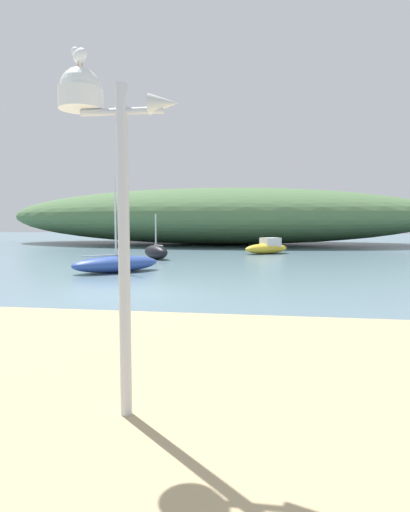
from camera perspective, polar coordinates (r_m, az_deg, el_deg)
The scene contains 7 objects.
ground_plane at distance 13.74m, azimuth -10.13°, elevation -4.73°, with size 120.00×120.00×0.00m, color slate.
distant_hill at distance 40.66m, azimuth 1.76°, elevation 5.21°, with size 39.72×14.86×5.14m, color #517547.
mast_structure at distance 4.69m, azimuth -13.59°, elevation 14.63°, with size 1.23×0.45×3.57m.
seagull_on_radar at distance 4.99m, azimuth -16.10°, elevation 23.94°, with size 0.28×0.27×0.23m.
motorboat_off_point at distance 29.17m, azimuth 8.12°, elevation 1.13°, with size 3.29×2.90×1.06m.
sailboat_east_reach at distance 19.10m, azimuth -11.53°, elevation -0.99°, with size 3.75×3.67×4.04m.
sailboat_outer_mooring at distance 25.17m, azimuth -6.42°, elevation 0.54°, with size 2.25×2.46×2.57m.
Camera 1 is at (4.37, -12.83, 2.25)m, focal length 30.65 mm.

